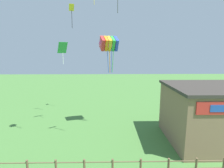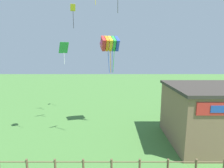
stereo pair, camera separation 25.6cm
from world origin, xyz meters
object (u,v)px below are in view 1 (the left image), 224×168
at_px(seaside_building, 212,114).
at_px(kite_yellow_diamond, 72,12).
at_px(kite_green_diamond, 63,49).
at_px(kite_rainbow_parafoil, 109,44).

distance_m(seaside_building, kite_yellow_diamond, 17.53).
xyz_separation_m(seaside_building, kite_green_diamond, (-13.90, 4.35, 5.68)).
height_order(kite_rainbow_parafoil, kite_green_diamond, kite_rainbow_parafoil).
xyz_separation_m(seaside_building, kite_rainbow_parafoil, (-9.04, 3.51, 6.17)).
xyz_separation_m(kite_rainbow_parafoil, kite_green_diamond, (-4.86, 0.85, -0.50)).
bearing_deg(kite_yellow_diamond, kite_green_diamond, -111.85).
bearing_deg(seaside_building, kite_yellow_diamond, 154.85).
distance_m(kite_green_diamond, kite_yellow_diamond, 4.54).
bearing_deg(kite_green_diamond, kite_rainbow_parafoil, -9.90).
bearing_deg(kite_green_diamond, kite_yellow_diamond, 68.15).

